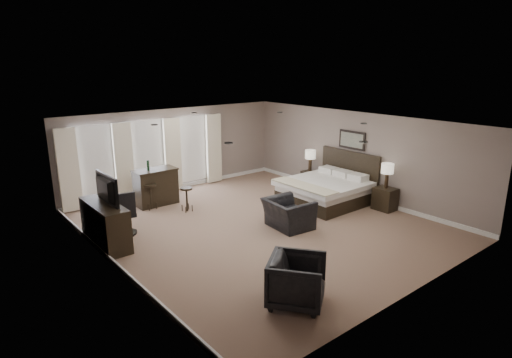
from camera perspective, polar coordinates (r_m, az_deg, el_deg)
room at (r=10.52m, az=0.53°, el=0.42°), size 7.60×8.60×2.64m
window_bay at (r=13.42m, az=-14.14°, el=2.83°), size 5.25×0.20×2.30m
bed at (r=12.52m, az=9.18°, el=-0.12°), size 2.23×2.13×1.42m
nightstand_near at (r=12.47m, az=16.82°, el=-2.55°), size 0.47×0.58×0.63m
nightstand_far at (r=14.22m, az=7.15°, el=-0.02°), size 0.40×0.48×0.53m
lamp_near at (r=12.29m, az=17.06°, el=0.40°), size 0.34×0.34×0.70m
lamp_far at (r=14.06m, az=7.24°, el=2.42°), size 0.35×0.35×0.71m
wall_art at (r=13.14m, az=12.65°, el=5.10°), size 0.04×0.96×0.56m
dresser at (r=10.21m, az=-19.44°, el=-5.74°), size 0.55×1.69×0.98m
tv at (r=10.03m, az=-19.73°, el=-2.72°), size 0.66×1.14×0.15m
armchair_near at (r=10.66m, az=4.33°, el=-4.00°), size 0.82×1.18×0.97m
armchair_far at (r=7.47m, az=5.48°, el=-13.08°), size 1.25×1.24×0.94m
bar_counter at (r=12.65m, az=-13.21°, el=-1.01°), size 1.21×0.63×1.06m
bar_stool_left at (r=12.33m, az=-13.87°, el=-2.30°), size 0.36×0.36×0.73m
bar_stool_right at (r=11.96m, az=-9.21°, el=-2.70°), size 0.34×0.34×0.68m
desk_chair at (r=10.66m, az=-17.27°, el=-4.30°), size 0.65×0.65×1.11m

